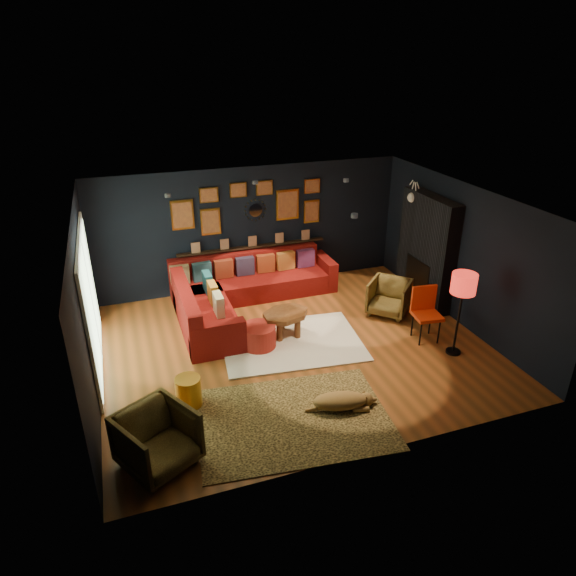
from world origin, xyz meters
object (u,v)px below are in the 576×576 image
object	(u,v)px
armchair_right	(389,296)
dog	(340,398)
gold_stool	(189,392)
floor_lamp	(463,288)
coffee_table	(286,317)
orange_chair	(425,309)
sectional	(235,293)
armchair_left	(157,437)
pouf	(259,336)

from	to	relation	value
armchair_right	dog	size ratio (longest dim) A/B	0.70
gold_stool	floor_lamp	xyz separation A→B (m)	(4.51, -0.06, 1.00)
gold_stool	coffee_table	bearing A→B (deg)	35.73
coffee_table	orange_chair	size ratio (longest dim) A/B	1.09
sectional	armchair_left	distance (m)	4.32
coffee_table	gold_stool	distance (m)	2.44
coffee_table	floor_lamp	distance (m)	3.05
armchair_right	armchair_left	bearing A→B (deg)	-105.45
sectional	armchair_left	xyz separation A→B (m)	(-1.94, -3.86, 0.10)
sectional	gold_stool	xyz separation A→B (m)	(-1.39, -2.81, -0.09)
gold_stool	dog	size ratio (longest dim) A/B	0.43
sectional	coffee_table	xyz separation A→B (m)	(0.58, -1.39, 0.07)
orange_chair	dog	world-z (taller)	orange_chair
pouf	armchair_right	distance (m)	2.79
pouf	orange_chair	xyz separation A→B (m)	(2.89, -0.63, 0.35)
pouf	dog	world-z (taller)	pouf
orange_chair	pouf	bearing A→B (deg)	175.11
floor_lamp	armchair_right	bearing A→B (deg)	101.60
armchair_left	floor_lamp	distance (m)	5.21
sectional	coffee_table	world-z (taller)	sectional
coffee_table	orange_chair	world-z (taller)	orange_chair
coffee_table	armchair_left	size ratio (longest dim) A/B	1.24
armchair_left	coffee_table	bearing A→B (deg)	15.18
gold_stool	armchair_right	bearing A→B (deg)	21.00
floor_lamp	dog	size ratio (longest dim) A/B	1.37
pouf	armchair_left	world-z (taller)	armchair_left
armchair_right	orange_chair	bearing A→B (deg)	-37.77
sectional	gold_stool	bearing A→B (deg)	-116.41
orange_chair	dog	distance (m)	2.66
gold_stool	floor_lamp	distance (m)	4.62
pouf	floor_lamp	world-z (taller)	floor_lamp
orange_chair	floor_lamp	bearing A→B (deg)	-63.85
floor_lamp	dog	distance (m)	2.78
armchair_right	dog	distance (m)	3.21
sectional	floor_lamp	distance (m)	4.33
pouf	gold_stool	bearing A→B (deg)	-139.57
coffee_table	dog	bearing A→B (deg)	-88.28
dog	armchair_right	bearing A→B (deg)	61.34
floor_lamp	pouf	bearing A→B (deg)	157.88
dog	orange_chair	bearing A→B (deg)	44.16
sectional	armchair_right	bearing A→B (deg)	-23.55
pouf	dog	xyz separation A→B (m)	(0.64, -2.00, -0.04)
sectional	orange_chair	xyz separation A→B (m)	(2.90, -2.24, 0.25)
orange_chair	floor_lamp	distance (m)	0.94
floor_lamp	gold_stool	bearing A→B (deg)	179.24
pouf	armchair_left	size ratio (longest dim) A/B	0.70
armchair_left	dog	size ratio (longest dim) A/B	0.79
coffee_table	dog	world-z (taller)	coffee_table
armchair_right	orange_chair	size ratio (longest dim) A/B	0.78
orange_chair	armchair_right	bearing A→B (deg)	104.48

